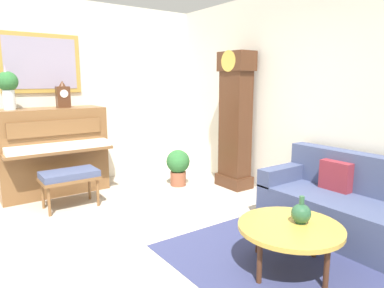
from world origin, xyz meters
TOP-DOWN VIEW (x-y plane):
  - ground_plane at (0.00, 0.00)m, footprint 6.40×6.00m
  - wall_left at (-2.60, -0.00)m, footprint 0.13×4.90m
  - wall_back at (0.01, 2.40)m, footprint 5.30×0.13m
  - area_rug at (1.09, 0.84)m, footprint 2.10×1.50m
  - piano at (-2.23, -0.20)m, footprint 0.87×1.44m
  - piano_bench at (-1.48, -0.20)m, footprint 0.42×0.70m
  - grandfather_clock at (-0.93, 2.11)m, footprint 0.52×0.34m
  - couch at (1.11, 1.93)m, footprint 1.90×0.80m
  - coffee_table at (1.12, 0.88)m, footprint 0.88×0.88m
  - mantel_clock at (-2.23, -0.01)m, footprint 0.13×0.18m
  - flower_vase at (-2.23, -0.70)m, footprint 0.26×0.26m
  - green_jug at (1.14, 0.99)m, footprint 0.17×0.17m
  - potted_plant at (-1.47, 1.45)m, footprint 0.36×0.36m

SIDE VIEW (x-z plane):
  - ground_plane at x=0.00m, z-range -0.10..0.00m
  - area_rug at x=1.09m, z-range 0.00..0.01m
  - couch at x=1.11m, z-range -0.11..0.73m
  - potted_plant at x=-1.47m, z-range 0.04..0.60m
  - coffee_table at x=1.12m, z-range 0.17..0.57m
  - piano_bench at x=-1.48m, z-range 0.17..0.65m
  - green_jug at x=1.14m, z-range 0.37..0.61m
  - piano at x=-2.23m, z-range 0.01..1.23m
  - grandfather_clock at x=-0.93m, z-range -0.05..1.98m
  - mantel_clock at x=-2.23m, z-range 1.21..1.59m
  - wall_back at x=0.01m, z-range 0.00..2.80m
  - wall_left at x=-2.60m, z-range 0.01..2.81m
  - flower_vase at x=-2.23m, z-range 1.25..1.83m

